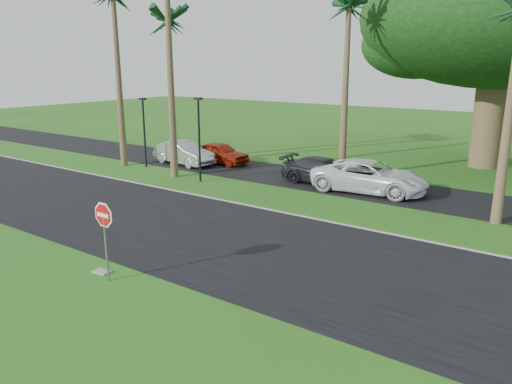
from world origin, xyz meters
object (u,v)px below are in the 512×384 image
(car_silver, at_px, (184,153))
(car_red, at_px, (220,153))
(car_dark, at_px, (324,171))
(stop_sign_near, at_px, (104,225))
(car_minivan, at_px, (370,177))

(car_silver, relative_size, car_red, 1.12)
(car_silver, bearing_deg, car_dark, -80.99)
(stop_sign_near, bearing_deg, car_red, 118.70)
(stop_sign_near, height_order, car_red, stop_sign_near)
(car_red, xyz_separation_m, car_dark, (8.23, -1.13, 0.01))
(car_red, bearing_deg, car_minivan, -96.13)
(car_red, relative_size, car_dark, 0.84)
(car_red, distance_m, car_minivan, 11.06)
(car_dark, bearing_deg, car_minivan, -95.62)
(stop_sign_near, xyz_separation_m, car_silver, (-10.53, 14.44, -1.03))
(car_minivan, bearing_deg, stop_sign_near, 165.50)
(car_red, bearing_deg, car_dark, -96.79)
(car_silver, height_order, car_red, car_silver)
(car_dark, distance_m, car_minivan, 2.76)
(car_silver, bearing_deg, stop_sign_near, -137.78)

